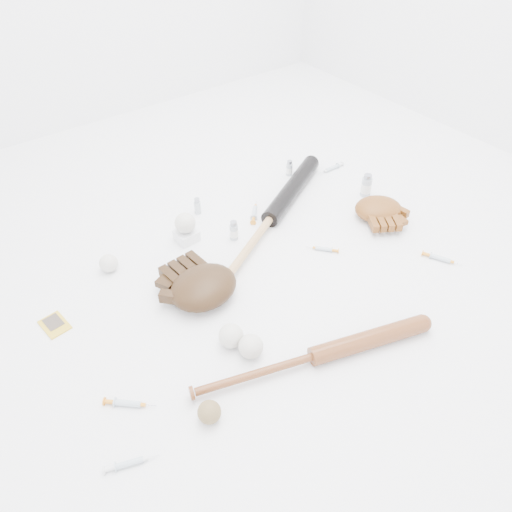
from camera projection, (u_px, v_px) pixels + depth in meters
bat_dark at (270, 218)px, 1.99m from camera, size 0.91×0.53×0.07m
bat_wood at (314, 356)px, 1.49m from camera, size 0.78×0.29×0.06m
glove_dark at (204, 287)px, 1.68m from camera, size 0.30×0.30×0.10m
glove_tan at (378, 209)px, 2.03m from camera, size 0.31×0.31×0.08m
trading_card at (55, 325)px, 1.61m from camera, size 0.08×0.11×0.01m
pedestal at (187, 236)px, 1.93m from camera, size 0.08×0.08×0.04m
baseball_on_pedestal at (185, 223)px, 1.89m from camera, size 0.08×0.08×0.08m
baseball_left at (231, 336)px, 1.53m from camera, size 0.08×0.08×0.08m
baseball_upper at (109, 263)px, 1.79m from camera, size 0.07×0.07×0.07m
baseball_mid at (251, 346)px, 1.50m from camera, size 0.08×0.08×0.08m
baseball_aged at (209, 412)px, 1.34m from camera, size 0.07×0.07×0.07m
syringe_0 at (130, 463)px, 1.26m from camera, size 0.15×0.08×0.02m
syringe_1 at (324, 249)px, 1.89m from camera, size 0.11×0.12×0.02m
syringe_2 at (255, 212)px, 2.06m from camera, size 0.13×0.15×0.02m
syringe_3 at (440, 258)px, 1.85m from camera, size 0.10×0.16×0.02m
syringe_4 at (332, 168)px, 2.33m from camera, size 0.16×0.03×0.02m
syringe_5 at (128, 403)px, 1.39m from camera, size 0.14×0.13×0.02m
vial_0 at (197, 206)px, 2.05m from camera, size 0.03×0.03×0.07m
vial_1 at (289, 168)px, 2.28m from camera, size 0.03×0.03×0.07m
vial_2 at (234, 230)px, 1.92m from camera, size 0.03×0.03×0.08m
vial_3 at (366, 185)px, 2.14m from camera, size 0.04×0.04×0.10m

